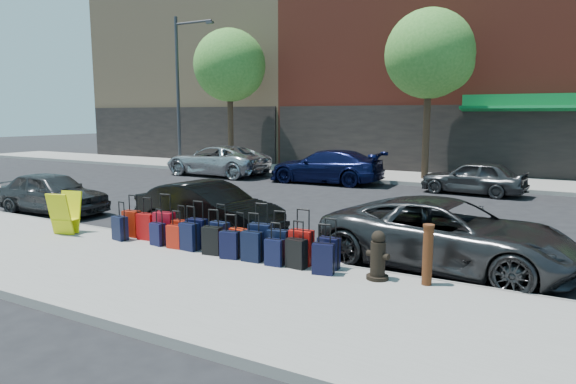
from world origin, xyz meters
The scene contains 39 objects.
ground centered at (0.00, 0.00, 0.00)m, with size 120.00×120.00×0.00m, color black.
sidewalk_near centered at (0.00, -6.50, 0.07)m, with size 60.00×4.00×0.15m, color gray.
sidewalk_far centered at (0.00, 10.00, 0.07)m, with size 60.00×4.00×0.15m, color gray.
curb_near centered at (0.00, -4.48, 0.07)m, with size 60.00×0.08×0.15m, color gray.
curb_far centered at (0.00, 7.98, 0.07)m, with size 60.00×0.08×0.15m, color gray.
building_left centered at (-16.00, 17.98, 7.98)m, with size 15.00×12.12×16.00m.
tree_left centered at (-9.86, 9.50, 5.41)m, with size 3.80×3.80×7.27m.
tree_center centered at (0.64, 9.50, 5.41)m, with size 3.80×3.80×7.27m.
streetlight centered at (-12.80, 8.80, 4.66)m, with size 2.59×0.18×8.00m.
suitcase_front_0 centered at (-2.53, -4.79, 0.45)m, with size 0.41×0.24×0.97m.
suitcase_front_1 centered at (-2.03, -4.84, 0.45)m, with size 0.42×0.26×0.96m.
suitcase_front_2 centered at (-1.52, -4.79, 0.49)m, with size 0.48×0.32×1.07m.
suitcase_front_3 centered at (-1.07, -4.78, 0.42)m, with size 0.37×0.23×0.85m.
suitcase_front_4 centered at (-0.57, -4.83, 0.46)m, with size 0.43×0.27×1.00m.
suitcase_front_5 centered at (0.01, -4.81, 0.46)m, with size 0.43×0.26×0.98m.
suitcase_front_6 centered at (0.51, -4.84, 0.42)m, with size 0.38×0.25×0.86m.
suitcase_front_7 centered at (0.99, -4.78, 0.49)m, with size 0.48×0.31×1.08m.
suitcase_front_8 centered at (1.43, -4.82, 0.45)m, with size 0.43×0.27×0.97m.
suitcase_front_9 centered at (1.94, -4.82, 0.48)m, with size 0.45×0.26×1.06m.
suitcase_front_10 centered at (2.50, -4.82, 0.44)m, with size 0.40×0.24×0.93m.
suitcase_back_0 centered at (-2.52, -5.16, 0.42)m, with size 0.40×0.28×0.87m.
suitcase_back_2 centered at (-1.44, -5.10, 0.40)m, with size 0.35×0.23×0.79m.
suitcase_back_3 centered at (-0.94, -5.10, 0.40)m, with size 0.35×0.22×0.80m.
suitcase_back_4 centered at (-0.58, -5.07, 0.44)m, with size 0.40×0.25×0.93m.
suitcase_back_5 centered at (0.05, -5.10, 0.44)m, with size 0.41×0.28×0.92m.
suitcase_back_6 centered at (0.52, -5.16, 0.42)m, with size 0.40×0.28×0.88m.
suitcase_back_7 centered at (1.02, -5.11, 0.44)m, with size 0.41×0.25×0.94m.
suitcase_back_8 centered at (1.54, -5.14, 0.40)m, with size 0.35×0.21×0.81m.
suitcase_back_9 centered at (1.97, -5.07, 0.43)m, with size 0.39×0.24×0.88m.
suitcase_back_10 centered at (2.56, -5.16, 0.43)m, with size 0.41×0.29×0.90m.
fire_hydrant centered at (3.49, -4.96, 0.54)m, with size 0.44×0.38×0.85m.
bollard centered at (4.31, -4.84, 0.68)m, with size 0.19×0.19×1.02m.
display_rack centered at (-4.10, -5.36, 0.64)m, with size 0.68×0.73×0.99m.
car_near_0 centered at (-7.32, -3.39, 0.63)m, with size 1.49×3.71×1.27m, color #343436.
car_near_1 centered at (-1.47, -3.29, 0.65)m, with size 1.37×3.94×1.30m, color black.
car_near_2 centered at (4.29, -3.23, 0.67)m, with size 2.23×4.84×1.35m, color #313133.
car_far_0 centered at (-8.93, 6.83, 0.73)m, with size 2.44×5.28×1.47m, color #B8B9BF.
car_far_1 centered at (-3.09, 6.86, 0.73)m, with size 2.03×5.00×1.45m, color #0C1136.
car_far_2 centered at (3.02, 6.75, 0.64)m, with size 1.51×3.74×1.27m, color #363639.
Camera 1 is at (6.34, -13.12, 2.96)m, focal length 32.00 mm.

